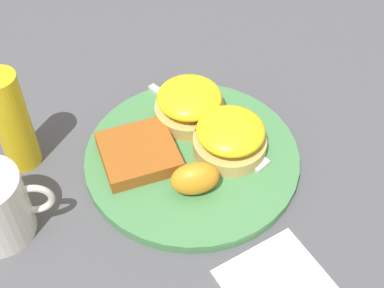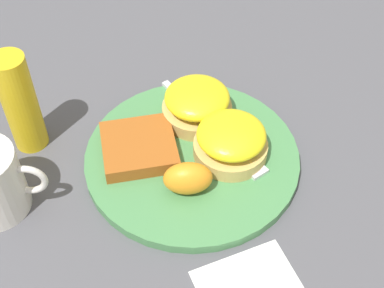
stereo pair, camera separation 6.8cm
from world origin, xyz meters
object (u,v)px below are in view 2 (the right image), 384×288
at_px(hashbrown_patty, 139,147).
at_px(sandwich_benedict_right, 197,104).
at_px(orange_wedge, 188,178).
at_px(fork, 216,132).
at_px(condiment_bottle, 20,103).
at_px(sandwich_benedict_left, 231,139).

bearing_deg(hashbrown_patty, sandwich_benedict_right, 39.96).
relative_size(orange_wedge, fork, 0.32).
bearing_deg(condiment_bottle, fork, -0.19).
bearing_deg(sandwich_benedict_left, hashbrown_patty, 179.56).
height_order(sandwich_benedict_left, condiment_bottle, condiment_bottle).
distance_m(sandwich_benedict_right, fork, 0.05).
relative_size(hashbrown_patty, fork, 0.50).
distance_m(hashbrown_patty, orange_wedge, 0.09).
distance_m(sandwich_benedict_left, hashbrown_patty, 0.12).
xyz_separation_m(sandwich_benedict_right, fork, (0.03, -0.03, -0.02)).
relative_size(sandwich_benedict_left, fork, 0.51).
relative_size(sandwich_benedict_left, condiment_bottle, 0.66).
height_order(sandwich_benedict_left, orange_wedge, sandwich_benedict_left).
bearing_deg(hashbrown_patty, fork, 17.69).
xyz_separation_m(hashbrown_patty, condiment_bottle, (-0.15, 0.03, 0.05)).
distance_m(sandwich_benedict_right, orange_wedge, 0.13).
bearing_deg(sandwich_benedict_right, sandwich_benedict_left, -57.45).
xyz_separation_m(fork, condiment_bottle, (-0.25, 0.00, 0.06)).
xyz_separation_m(orange_wedge, condiment_bottle, (-0.21, 0.10, 0.04)).
distance_m(hashbrown_patty, condiment_bottle, 0.16).
bearing_deg(orange_wedge, sandwich_benedict_right, 83.79).
distance_m(orange_wedge, condiment_bottle, 0.24).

